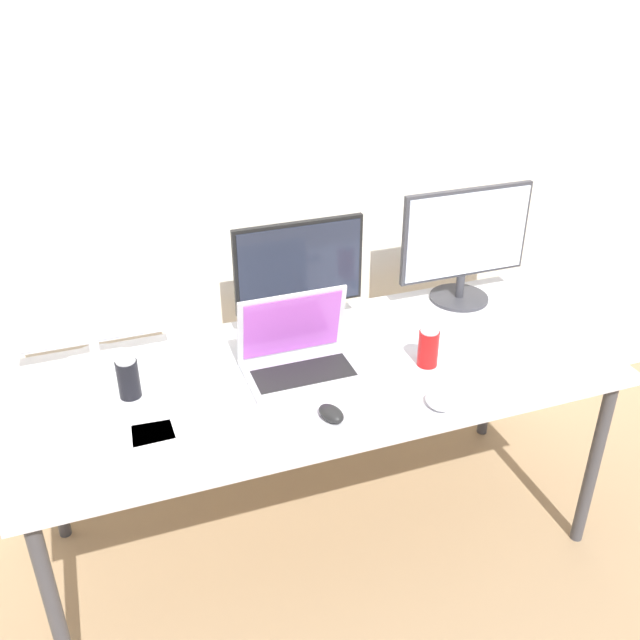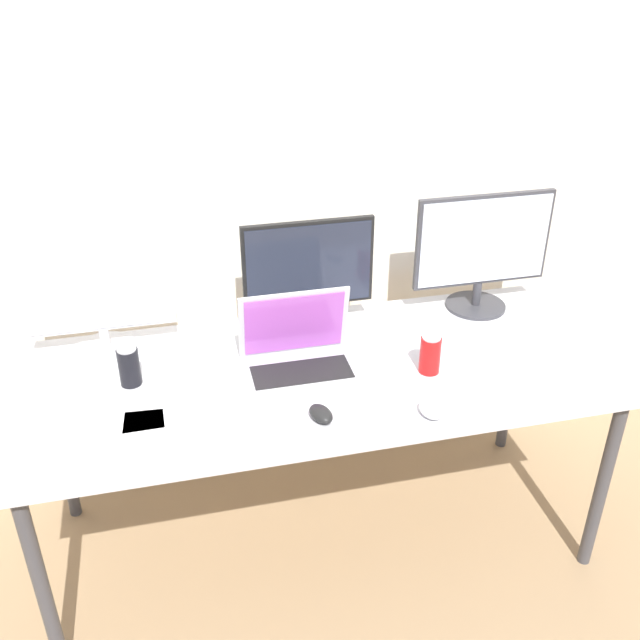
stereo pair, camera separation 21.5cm
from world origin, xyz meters
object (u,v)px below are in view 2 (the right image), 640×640
object	(u,v)px
monitor_center	(309,274)
soda_can_by_laptop	(129,366)
keyboard_main	(199,421)
mouse_by_keyboard	(431,409)
laptop_silver	(298,353)
monitor_left	(98,299)
soda_can_near_keyboard	(430,354)
keyboard_aux	(89,427)
mouse_by_laptop	(321,414)
work_desk	(320,383)
monitor_right	(482,249)

from	to	relation	value
monitor_center	soda_can_by_laptop	bearing A→B (deg)	-160.30
monitor_center	keyboard_main	world-z (taller)	monitor_center
mouse_by_keyboard	soda_can_by_laptop	xyz separation A→B (m)	(-0.85, 0.36, 0.05)
laptop_silver	keyboard_main	bearing A→B (deg)	-147.09
soda_can_by_laptop	monitor_left	bearing A→B (deg)	109.58
monitor_center	soda_can_near_keyboard	size ratio (longest dim) A/B	3.58
keyboard_main	keyboard_aux	bearing A→B (deg)	175.32
soda_can_by_laptop	laptop_silver	bearing A→B (deg)	-4.27
mouse_by_laptop	soda_can_near_keyboard	xyz separation A→B (m)	(0.39, 0.16, 0.04)
keyboard_main	mouse_by_keyboard	size ratio (longest dim) A/B	4.36
keyboard_aux	soda_can_by_laptop	size ratio (longest dim) A/B	3.27
work_desk	keyboard_main	xyz separation A→B (m)	(-0.40, -0.20, 0.07)
monitor_right	mouse_by_laptop	bearing A→B (deg)	-143.68
monitor_center	soda_can_near_keyboard	xyz separation A→B (m)	(0.31, -0.37, -0.14)
keyboard_main	mouse_by_keyboard	distance (m)	0.67
work_desk	keyboard_main	world-z (taller)	keyboard_main
keyboard_aux	soda_can_by_laptop	xyz separation A→B (m)	(0.12, 0.21, 0.05)
mouse_by_keyboard	mouse_by_laptop	size ratio (longest dim) A/B	1.04
mouse_by_keyboard	laptop_silver	bearing A→B (deg)	133.28
keyboard_main	work_desk	bearing A→B (deg)	30.40
monitor_right	keyboard_aux	size ratio (longest dim) A/B	1.22
keyboard_aux	mouse_by_laptop	xyz separation A→B (m)	(0.65, -0.10, 0.01)
monitor_left	keyboard_aux	xyz separation A→B (m)	(-0.04, -0.44, -0.18)
monitor_left	soda_can_near_keyboard	bearing A→B (deg)	-20.61
soda_can_near_keyboard	soda_can_by_laptop	xyz separation A→B (m)	(-0.92, 0.15, 0.00)
mouse_by_keyboard	soda_can_near_keyboard	bearing A→B (deg)	68.74
mouse_by_laptop	soda_can_by_laptop	size ratio (longest dim) A/B	0.73
keyboard_aux	soda_can_near_keyboard	distance (m)	1.04
soda_can_by_laptop	monitor_center	bearing A→B (deg)	19.70
monitor_left	soda_can_near_keyboard	size ratio (longest dim) A/B	3.80
monitor_left	mouse_by_keyboard	size ratio (longest dim) A/B	4.98
monitor_center	keyboard_aux	xyz separation A→B (m)	(-0.73, -0.43, -0.19)
laptop_silver	keyboard_aux	distance (m)	0.66
mouse_by_keyboard	soda_can_near_keyboard	size ratio (longest dim) A/B	0.76
keyboard_main	soda_can_near_keyboard	world-z (taller)	soda_can_near_keyboard
monitor_left	soda_can_near_keyboard	xyz separation A→B (m)	(1.00, -0.38, -0.13)
mouse_by_keyboard	soda_can_by_laptop	world-z (taller)	soda_can_by_laptop
laptop_silver	mouse_by_laptop	bearing A→B (deg)	-88.07
work_desk	keyboard_aux	size ratio (longest dim) A/B	4.60
work_desk	monitor_right	world-z (taller)	monitor_right
monitor_center	mouse_by_laptop	bearing A→B (deg)	-98.96
monitor_center	mouse_by_keyboard	xyz separation A→B (m)	(0.23, -0.58, -0.19)
mouse_by_laptop	soda_can_near_keyboard	world-z (taller)	soda_can_near_keyboard
monitor_left	mouse_by_laptop	size ratio (longest dim) A/B	5.18
monitor_right	mouse_by_keyboard	xyz separation A→B (m)	(-0.40, -0.58, -0.22)
keyboard_aux	monitor_left	bearing A→B (deg)	84.42
laptop_silver	mouse_by_keyboard	bearing A→B (deg)	-44.82
soda_can_near_keyboard	keyboard_main	bearing A→B (deg)	-171.81
monitor_right	mouse_by_laptop	distance (m)	0.91
mouse_by_laptop	soda_can_by_laptop	world-z (taller)	soda_can_by_laptop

